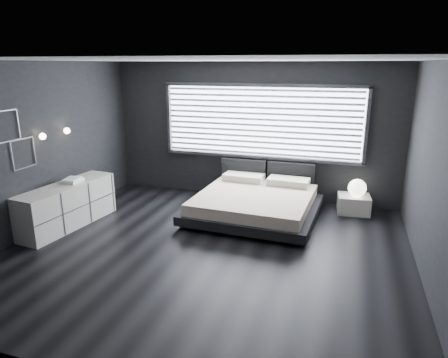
% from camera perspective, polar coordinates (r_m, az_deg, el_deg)
% --- Properties ---
extents(room, '(6.04, 6.00, 2.80)m').
position_cam_1_polar(room, '(5.74, -2.56, 2.54)').
color(room, black).
rests_on(room, ground).
extents(window, '(4.14, 0.09, 1.52)m').
position_cam_1_polar(window, '(8.20, 5.29, 8.09)').
color(window, white).
rests_on(window, ground).
extents(headboard, '(1.96, 0.16, 0.52)m').
position_cam_1_polar(headboard, '(8.32, 6.15, 0.87)').
color(headboard, black).
rests_on(headboard, ground).
extents(sconce_near, '(0.18, 0.11, 0.11)m').
position_cam_1_polar(sconce_near, '(7.24, -24.50, 5.57)').
color(sconce_near, silver).
rests_on(sconce_near, ground).
extents(sconce_far, '(0.18, 0.11, 0.11)m').
position_cam_1_polar(sconce_far, '(7.69, -21.56, 6.43)').
color(sconce_far, silver).
rests_on(sconce_far, ground).
extents(wall_art_upper, '(0.01, 0.48, 0.48)m').
position_cam_1_polar(wall_art_upper, '(6.85, -28.64, 6.64)').
color(wall_art_upper, '#47474C').
rests_on(wall_art_upper, ground).
extents(wall_art_lower, '(0.01, 0.48, 0.48)m').
position_cam_1_polar(wall_art_lower, '(7.09, -26.71, 3.28)').
color(wall_art_lower, '#47474C').
rests_on(wall_art_lower, ground).
extents(bed, '(2.35, 2.25, 0.58)m').
position_cam_1_polar(bed, '(7.43, 4.46, -3.38)').
color(bed, black).
rests_on(bed, ground).
extents(nightstand, '(0.63, 0.54, 0.34)m').
position_cam_1_polar(nightstand, '(8.02, 18.02, -3.43)').
color(nightstand, silver).
rests_on(nightstand, ground).
extents(orb_lamp, '(0.33, 0.33, 0.33)m').
position_cam_1_polar(orb_lamp, '(7.88, 18.49, -1.22)').
color(orb_lamp, white).
rests_on(orb_lamp, nightstand).
extents(dresser, '(0.74, 1.92, 0.75)m').
position_cam_1_polar(dresser, '(7.48, -21.42, -3.52)').
color(dresser, silver).
rests_on(dresser, ground).
extents(book_stack, '(0.30, 0.38, 0.07)m').
position_cam_1_polar(book_stack, '(7.48, -20.88, -0.16)').
color(book_stack, white).
rests_on(book_stack, dresser).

